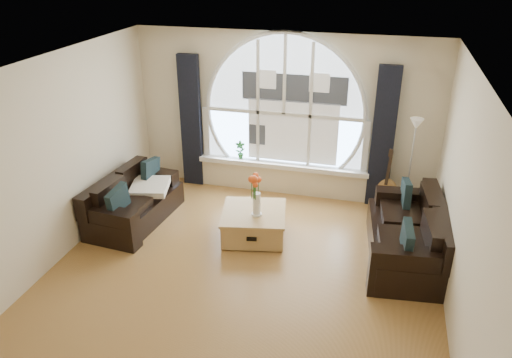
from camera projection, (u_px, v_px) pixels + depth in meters
name	position (u px, v px, depth m)	size (l,w,h in m)	color
ground	(238.00, 283.00, 6.34)	(5.00, 5.50, 0.01)	brown
ceiling	(234.00, 72.00, 5.18)	(5.00, 5.50, 0.01)	silver
wall_back	(284.00, 116.00, 8.16)	(5.00, 0.01, 2.70)	beige
wall_left	(48.00, 166.00, 6.33)	(0.01, 5.50, 2.70)	beige
wall_right	(466.00, 215.00, 5.19)	(0.01, 5.50, 2.70)	beige
attic_slope	(452.00, 121.00, 4.83)	(0.92, 5.50, 0.72)	silver
arched_window	(285.00, 100.00, 8.02)	(2.60, 0.06, 2.15)	silver
window_sill	(282.00, 165.00, 8.43)	(2.90, 0.22, 0.08)	white
window_frame	(284.00, 101.00, 7.99)	(2.76, 0.08, 2.15)	white
neighbor_house	(293.00, 109.00, 8.02)	(1.70, 0.02, 1.50)	silver
curtain_left	(191.00, 122.00, 8.51)	(0.35, 0.12, 2.30)	black
curtain_right	(383.00, 139.00, 7.78)	(0.35, 0.12, 2.30)	black
sofa_left	(134.00, 198.00, 7.59)	(0.82, 1.64, 0.73)	black
sofa_right	(408.00, 233.00, 6.66)	(0.93, 1.86, 0.83)	black
coffee_chest	(254.00, 223.00, 7.26)	(0.91, 0.91, 0.45)	#A67E47
throw_blanket	(150.00, 187.00, 7.71)	(0.55, 0.55, 0.10)	silver
vase_flowers	(257.00, 191.00, 6.93)	(0.24, 0.24, 0.70)	white
floor_lamp	(410.00, 169.00, 7.59)	(0.24, 0.24, 1.60)	#B2B2B2
guitar	(388.00, 178.00, 7.93)	(0.36, 0.24, 1.06)	brown
potted_plant	(240.00, 150.00, 8.52)	(0.17, 0.11, 0.32)	#1E6023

